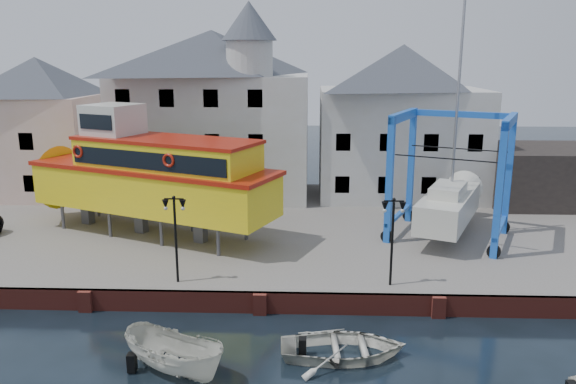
{
  "coord_description": "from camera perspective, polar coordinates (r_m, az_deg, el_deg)",
  "views": [
    {
      "loc": [
        2.16,
        -23.37,
        11.45
      ],
      "look_at": [
        1.0,
        7.0,
        4.0
      ],
      "focal_mm": 35.0,
      "sensor_mm": 36.0,
      "label": 1
    }
  ],
  "objects": [
    {
      "name": "ground",
      "position": [
        26.12,
        -2.85,
        -12.25
      ],
      "size": [
        140.0,
        140.0,
        0.0
      ],
      "primitive_type": "plane",
      "color": "black",
      "rests_on": "ground"
    },
    {
      "name": "lamp_post_right",
      "position": [
        25.91,
        10.63,
        -2.78
      ],
      "size": [
        1.12,
        0.32,
        4.2
      ],
      "color": "black",
      "rests_on": "hardstanding"
    },
    {
      "name": "building_white_main",
      "position": [
        42.55,
        -7.41,
        8.12
      ],
      "size": [
        14.0,
        8.3,
        14.0
      ],
      "color": "beige",
      "rests_on": "hardstanding"
    },
    {
      "name": "motorboat_a",
      "position": [
        22.2,
        -11.37,
        -17.58
      ],
      "size": [
        4.79,
        3.72,
        1.75
      ],
      "primitive_type": "imported",
      "rotation": [
        0.0,
        0.0,
        1.06
      ],
      "color": "beige",
      "rests_on": "ground"
    },
    {
      "name": "lamp_post_left",
      "position": [
        26.36,
        -11.43,
        -2.53
      ],
      "size": [
        1.12,
        0.32,
        4.2
      ],
      "color": "black",
      "rests_on": "hardstanding"
    },
    {
      "name": "building_white_right",
      "position": [
        43.19,
        11.37,
        7.05
      ],
      "size": [
        12.0,
        8.0,
        11.2
      ],
      "color": "beige",
      "rests_on": "hardstanding"
    },
    {
      "name": "quay_wall",
      "position": [
        26.0,
        -2.84,
        -11.16
      ],
      "size": [
        44.0,
        0.47,
        1.0
      ],
      "color": "maroon",
      "rests_on": "ground"
    },
    {
      "name": "tour_boat",
      "position": [
        34.3,
        -14.94,
        1.78
      ],
      "size": [
        17.73,
        10.75,
        7.63
      ],
      "rotation": [
        0.0,
        0.0,
        -0.41
      ],
      "color": "#59595E",
      "rests_on": "hardstanding"
    },
    {
      "name": "hardstanding",
      "position": [
        36.14,
        -1.34,
        -3.87
      ],
      "size": [
        44.0,
        22.0,
        1.0
      ],
      "primitive_type": "cube",
      "color": "#68625A",
      "rests_on": "ground"
    },
    {
      "name": "building_pink",
      "position": [
        46.33,
        -23.76,
        6.04
      ],
      "size": [
        8.0,
        7.0,
        10.3
      ],
      "color": "#D3AE97",
      "rests_on": "hardstanding"
    },
    {
      "name": "motorboat_b",
      "position": [
        22.91,
        5.65,
        -16.29
      ],
      "size": [
        5.07,
        3.75,
        1.01
      ],
      "primitive_type": "imported",
      "rotation": [
        0.0,
        0.0,
        1.63
      ],
      "color": "beige",
      "rests_on": "ground"
    },
    {
      "name": "shed_dark",
      "position": [
        44.55,
        24.36,
        1.6
      ],
      "size": [
        8.0,
        7.0,
        4.0
      ],
      "primitive_type": "cube",
      "color": "black",
      "rests_on": "hardstanding"
    },
    {
      "name": "travel_lift",
      "position": [
        34.55,
        16.31,
        -0.39
      ],
      "size": [
        8.0,
        9.39,
        13.96
      ],
      "rotation": [
        0.0,
        0.0,
        -0.42
      ],
      "color": "blue",
      "rests_on": "hardstanding"
    }
  ]
}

